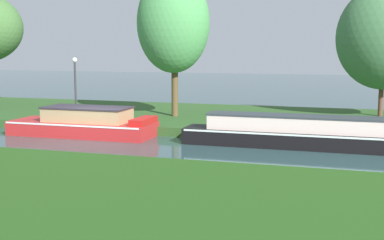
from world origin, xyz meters
The scene contains 8 objects.
ground_plane centered at (0.00, 0.00, 0.00)m, with size 120.00×120.00×0.00m, color #2C494B.
riverbank_far centered at (0.00, 7.00, 0.20)m, with size 72.00×10.00×0.40m, color #2C5222.
red_barge centered at (-0.90, 1.20, 0.53)m, with size 6.52×2.18×1.29m.
black_narrowboat centered at (9.12, 1.20, 0.55)m, with size 10.68×1.55×1.26m.
willow_tree_centre centered at (1.72, 5.64, 5.09)m, with size 3.65×3.50×7.20m.
willow_tree_right centered at (11.78, 8.57, 4.39)m, with size 4.68×4.04×6.59m.
lamp_post centered at (-2.47, 3.18, 2.29)m, with size 0.24×0.24×3.01m.
mooring_post_near centered at (7.09, 2.47, 0.72)m, with size 0.20×0.20×0.63m, color #4A3421.
Camera 1 is at (10.48, -19.19, 3.85)m, focal length 48.70 mm.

